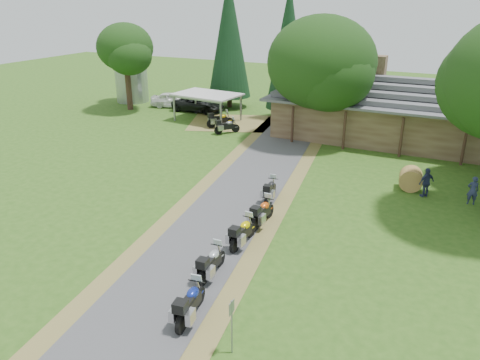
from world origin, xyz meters
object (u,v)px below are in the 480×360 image
at_px(car_white_sedan, 173,98).
at_px(motorcycle_carport_a, 220,119).
at_px(silo, 131,69).
at_px(hay_bale, 411,179).
at_px(motorcycle_carport_b, 227,125).
at_px(carport, 208,107).
at_px(motorcycle_row_d, 263,211).
at_px(motorcycle_row_e, 270,189).
at_px(motorcycle_row_c, 243,231).
at_px(motorcycle_row_a, 190,301).
at_px(lodge, 411,109).
at_px(motorcycle_row_b, 212,261).
at_px(car_dark_suv, 198,101).

relative_size(car_white_sedan, motorcycle_carport_a, 2.65).
height_order(silo, hay_bale, silo).
bearing_deg(motorcycle_carport_b, silo, 106.14).
distance_m(carport, hay_bale, 20.63).
height_order(motorcycle_row_d, motorcycle_row_e, motorcycle_row_d).
bearing_deg(silo, motorcycle_row_e, -37.32).
distance_m(motorcycle_row_d, motorcycle_carport_a, 18.53).
distance_m(motorcycle_row_c, motorcycle_carport_b, 18.45).
bearing_deg(motorcycle_row_a, motorcycle_row_c, -2.06).
xyz_separation_m(silo, motorcycle_carport_a, (13.32, -5.22, -2.67)).
relative_size(motorcycle_row_e, hay_bale, 1.42).
relative_size(motorcycle_carport_a, motorcycle_carport_b, 1.10).
distance_m(silo, motorcycle_row_a, 37.47).
height_order(motorcycle_row_a, motorcycle_carport_a, motorcycle_carport_a).
height_order(lodge, motorcycle_row_b, lodge).
relative_size(silo, motorcycle_row_b, 3.45).
bearing_deg(carport, motorcycle_row_c, -50.28).
bearing_deg(hay_bale, motorcycle_row_a, -109.17).
bearing_deg(motorcycle_row_a, car_white_sedan, 26.20).
distance_m(carport, car_white_sedan, 6.60).
bearing_deg(car_white_sedan, hay_bale, -130.94).
relative_size(lodge, motorcycle_row_d, 10.34).
bearing_deg(motorcycle_row_d, car_white_sedan, 44.83).
bearing_deg(motorcycle_row_b, car_white_sedan, 33.47).
relative_size(motorcycle_row_b, motorcycle_carport_a, 0.92).
height_order(lodge, motorcycle_carport_a, lodge).
height_order(carport, hay_bale, carport).
xyz_separation_m(carport, motorcycle_row_e, (11.76, -13.81, -0.59)).
bearing_deg(silo, car_dark_suv, -6.60).
distance_m(car_white_sedan, motorcycle_row_a, 33.61).
relative_size(car_dark_suv, motorcycle_row_d, 2.70).
relative_size(car_dark_suv, motorcycle_row_c, 2.75).
distance_m(lodge, motorcycle_row_a, 26.42).
relative_size(motorcycle_row_a, motorcycle_carport_a, 0.96).
relative_size(lodge, hay_bale, 16.31).
distance_m(silo, car_white_sedan, 6.01).
xyz_separation_m(carport, motorcycle_row_c, (12.56, -19.08, -0.53)).
distance_m(motorcycle_row_c, motorcycle_row_d, 2.29).
bearing_deg(motorcycle_row_e, carport, 32.40).
xyz_separation_m(motorcycle_row_b, motorcycle_row_c, (0.05, 2.83, 0.02)).
xyz_separation_m(motorcycle_row_d, motorcycle_carport_b, (-9.05, 13.78, -0.04)).
height_order(car_white_sedan, motorcycle_row_e, car_white_sedan).
distance_m(lodge, motorcycle_carport_b, 14.47).
relative_size(car_white_sedan, motorcycle_row_a, 2.76).
bearing_deg(motorcycle_row_e, motorcycle_row_c, -179.28).
bearing_deg(car_white_sedan, lodge, -108.80).
height_order(motorcycle_row_c, motorcycle_carport_b, motorcycle_row_c).
bearing_deg(motorcycle_row_d, silo, 51.52).
distance_m(car_dark_suv, motorcycle_carport_b, 8.36).
xyz_separation_m(motorcycle_row_d, motorcycle_row_e, (-0.80, 2.98, -0.07)).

